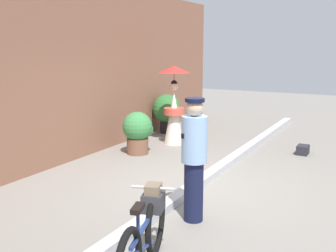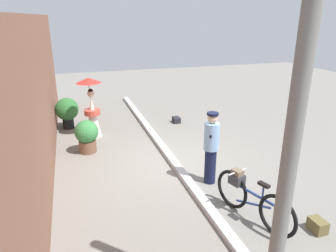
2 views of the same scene
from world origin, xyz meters
The scene contains 9 objects.
ground_plane centered at (0.00, 0.00, 0.00)m, with size 30.00×30.00×0.00m, color gray.
building_wall centered at (0.00, 3.13, 1.83)m, with size 14.00×0.40×3.66m, color brown.
sidewalk_curb centered at (0.00, 0.00, 0.06)m, with size 14.00×0.20×0.12m, color #B2B2B7.
bicycle_near_officer centered at (-2.55, -0.64, 0.45)m, with size 1.79×0.67×0.86m.
person_officer centered at (-1.08, -0.50, 0.89)m, with size 0.34×0.34×1.68m.
person_with_parasol centered at (2.72, 1.79, 0.92)m, with size 0.76×0.76×1.87m.
potted_plant_by_door centered at (1.51, 2.04, 0.51)m, with size 0.67×0.65×0.93m.
potted_plant_small centered at (3.76, 2.53, 0.62)m, with size 0.78×0.76×1.05m.
backpack_on_pavement centered at (3.18, -1.16, 0.10)m, with size 0.33×0.23×0.20m.
Camera 1 is at (-5.81, -2.68, 2.33)m, focal length 43.46 mm.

